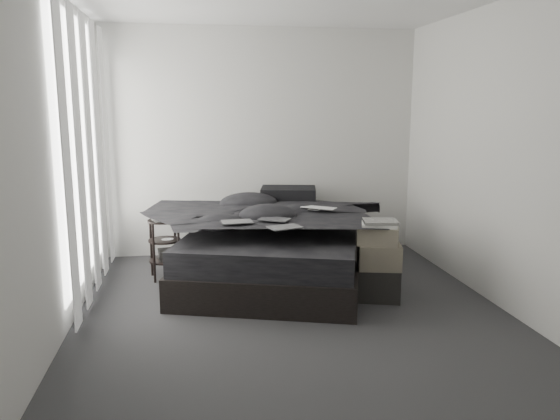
{
  "coord_description": "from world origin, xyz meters",
  "views": [
    {
      "loc": [
        -0.8,
        -4.22,
        1.73
      ],
      "look_at": [
        0.0,
        0.8,
        0.75
      ],
      "focal_mm": 35.0,
      "sensor_mm": 36.0,
      "label": 1
    }
  ],
  "objects": [
    {
      "name": "floor",
      "position": [
        0.0,
        0.0,
        0.0
      ],
      "size": [
        3.6,
        4.2,
        0.01
      ],
      "primitive_type": "cube",
      "color": "#303033",
      "rests_on": "ground"
    },
    {
      "name": "wall_back",
      "position": [
        0.0,
        2.1,
        1.3
      ],
      "size": [
        3.6,
        0.01,
        2.6
      ],
      "primitive_type": "cube",
      "color": "silver",
      "rests_on": "ground"
    },
    {
      "name": "wall_front",
      "position": [
        0.0,
        -2.1,
        1.3
      ],
      "size": [
        3.6,
        0.01,
        2.6
      ],
      "primitive_type": "cube",
      "color": "silver",
      "rests_on": "ground"
    },
    {
      "name": "wall_left",
      "position": [
        -1.8,
        0.0,
        1.3
      ],
      "size": [
        0.01,
        4.2,
        2.6
      ],
      "primitive_type": "cube",
      "color": "silver",
      "rests_on": "ground"
    },
    {
      "name": "wall_right",
      "position": [
        1.8,
        0.0,
        1.3
      ],
      "size": [
        0.01,
        4.2,
        2.6
      ],
      "primitive_type": "cube",
      "color": "silver",
      "rests_on": "ground"
    },
    {
      "name": "window_left",
      "position": [
        -1.78,
        0.9,
        1.35
      ],
      "size": [
        0.02,
        2.0,
        2.3
      ],
      "primitive_type": "cube",
      "color": "white",
      "rests_on": "wall_left"
    },
    {
      "name": "curtain_left",
      "position": [
        -1.73,
        0.9,
        1.28
      ],
      "size": [
        0.06,
        2.12,
        2.48
      ],
      "primitive_type": "cube",
      "color": "white",
      "rests_on": "wall_left"
    },
    {
      "name": "bed",
      "position": [
        -0.01,
        1.02,
        0.15
      ],
      "size": [
        2.21,
        2.56,
        0.3
      ],
      "primitive_type": "cube",
      "rotation": [
        0.0,
        0.0,
        -0.3
      ],
      "color": "black",
      "rests_on": "floor"
    },
    {
      "name": "mattress",
      "position": [
        -0.01,
        1.02,
        0.41
      ],
      "size": [
        2.13,
        2.48,
        0.23
      ],
      "primitive_type": "cube",
      "rotation": [
        0.0,
        0.0,
        -0.3
      ],
      "color": "black",
      "rests_on": "bed"
    },
    {
      "name": "duvet",
      "position": [
        -0.02,
        0.97,
        0.65
      ],
      "size": [
        2.08,
        2.24,
        0.25
      ],
      "primitive_type": "imported",
      "rotation": [
        0.0,
        0.0,
        -0.3
      ],
      "color": "black",
      "rests_on": "mattress"
    },
    {
      "name": "pillow_lower",
      "position": [
        0.19,
        1.84,
        0.6
      ],
      "size": [
        0.75,
        0.62,
        0.15
      ],
      "primitive_type": "cube",
      "rotation": [
        0.0,
        0.0,
        -0.3
      ],
      "color": "black",
      "rests_on": "mattress"
    },
    {
      "name": "pillow_upper",
      "position": [
        0.25,
        1.8,
        0.74
      ],
      "size": [
        0.68,
        0.53,
        0.14
      ],
      "primitive_type": "cube",
      "rotation": [
        0.0,
        0.0,
        -0.2
      ],
      "color": "black",
      "rests_on": "pillow_lower"
    },
    {
      "name": "laptop",
      "position": [
        0.39,
        0.95,
        0.79
      ],
      "size": [
        0.41,
        0.38,
        0.03
      ],
      "primitive_type": "imported",
      "rotation": [
        0.0,
        0.0,
        -0.61
      ],
      "color": "silver",
      "rests_on": "duvet"
    },
    {
      "name": "comic_a",
      "position": [
        -0.43,
        0.54,
        0.78
      ],
      "size": [
        0.29,
        0.2,
        0.01
      ],
      "primitive_type": "cube",
      "rotation": [
        0.0,
        0.0,
        0.08
      ],
      "color": "black",
      "rests_on": "duvet"
    },
    {
      "name": "comic_b",
      "position": [
        -0.08,
        0.6,
        0.79
      ],
      "size": [
        0.33,
        0.29,
        0.01
      ],
      "primitive_type": "cube",
      "rotation": [
        0.0,
        0.0,
        -0.51
      ],
      "color": "black",
      "rests_on": "duvet"
    },
    {
      "name": "comic_c",
      "position": [
        -0.04,
        0.26,
        0.8
      ],
      "size": [
        0.32,
        0.25,
        0.01
      ],
      "primitive_type": "cube",
      "rotation": [
        0.0,
        0.0,
        0.31
      ],
      "color": "black",
      "rests_on": "duvet"
    },
    {
      "name": "side_stand",
      "position": [
        -1.11,
        1.22,
        0.3
      ],
      "size": [
        0.38,
        0.38,
        0.6
      ],
      "primitive_type": "cylinder",
      "rotation": [
        0.0,
        0.0,
        0.18
      ],
      "color": "black",
      "rests_on": "floor"
    },
    {
      "name": "papers",
      "position": [
        -1.1,
        1.22,
        0.6
      ],
      "size": [
        0.27,
        0.24,
        0.01
      ],
      "primitive_type": "cube",
      "rotation": [
        0.0,
        0.0,
        0.35
      ],
      "color": "white",
      "rests_on": "side_stand"
    },
    {
      "name": "floor_books",
      "position": [
        -0.95,
        1.11,
        0.07
      ],
      "size": [
        0.2,
        0.24,
        0.14
      ],
      "primitive_type": "cube",
      "rotation": [
        0.0,
        0.0,
        -0.34
      ],
      "color": "black",
      "rests_on": "floor"
    },
    {
      "name": "box_lower",
      "position": [
        0.81,
        0.3,
        0.15
      ],
      "size": [
        0.47,
        0.41,
        0.29
      ],
      "primitive_type": "cube",
      "rotation": [
        0.0,
        0.0,
        -0.29
      ],
      "color": "black",
      "rests_on": "floor"
    },
    {
      "name": "box_mid",
      "position": [
        0.82,
        0.29,
        0.41
      ],
      "size": [
        0.43,
        0.37,
        0.22
      ],
      "primitive_type": "cube",
      "rotation": [
        0.0,
        0.0,
        -0.22
      ],
      "color": "#686152",
      "rests_on": "box_lower"
    },
    {
      "name": "box_upper",
      "position": [
        0.8,
        0.3,
        0.6
      ],
      "size": [
        0.43,
        0.39,
        0.16
      ],
      "primitive_type": "cube",
      "rotation": [
        0.0,
        0.0,
        -0.34
      ],
      "color": "#686152",
      "rests_on": "box_mid"
    },
    {
      "name": "art_book_white",
      "position": [
        0.81,
        0.3,
        0.69
      ],
      "size": [
        0.36,
        0.32,
        0.03
      ],
      "primitive_type": "cube",
      "rotation": [
        0.0,
        0.0,
        -0.29
      ],
      "color": "silver",
      "rests_on": "box_upper"
    },
    {
      "name": "art_book_snake",
      "position": [
        0.82,
        0.29,
        0.72
      ],
      "size": [
        0.33,
        0.28,
        0.03
      ],
      "primitive_type": "cube",
      "rotation": [
        0.0,
        0.0,
        -0.19
      ],
      "color": "silver",
      "rests_on": "art_book_white"
    }
  ]
}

